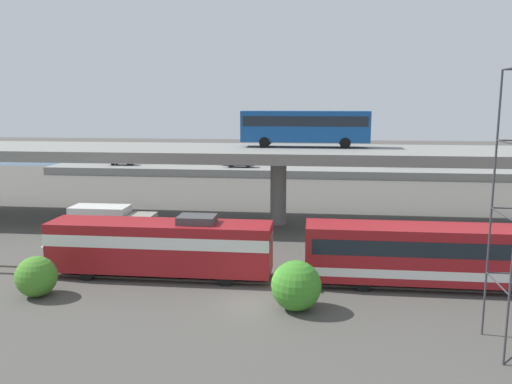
# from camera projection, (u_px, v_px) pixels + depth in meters

# --- Properties ---
(ground_plane) EXTENTS (260.00, 260.00, 0.00)m
(ground_plane) POSITION_uv_depth(u_px,v_px,m) (253.00, 303.00, 29.99)
(ground_plane) COLOR #4C4944
(rail_strip_near) EXTENTS (110.00, 0.12, 0.12)m
(rail_strip_near) POSITION_uv_depth(u_px,v_px,m) (259.00, 283.00, 33.19)
(rail_strip_near) COLOR #59544C
(rail_strip_near) RESTS_ON ground_plane
(rail_strip_far) EXTENTS (110.00, 0.12, 0.12)m
(rail_strip_far) POSITION_uv_depth(u_px,v_px,m) (262.00, 276.00, 34.60)
(rail_strip_far) COLOR #59544C
(rail_strip_far) RESTS_ON ground_plane
(train_locomotive) EXTENTS (15.61, 3.04, 4.18)m
(train_locomotive) POSITION_uv_depth(u_px,v_px,m) (149.00, 244.00, 34.34)
(train_locomotive) COLOR maroon
(train_locomotive) RESTS_ON ground_plane
(train_coach_lead) EXTENTS (20.17, 3.04, 3.86)m
(train_coach_lead) POSITION_uv_depth(u_px,v_px,m) (470.00, 254.00, 32.09)
(train_coach_lead) COLOR maroon
(train_coach_lead) RESTS_ON ground_plane
(highway_overpass) EXTENTS (96.00, 11.19, 7.16)m
(highway_overpass) POSITION_uv_depth(u_px,v_px,m) (279.00, 155.00, 48.44)
(highway_overpass) COLOR gray
(highway_overpass) RESTS_ON ground_plane
(transit_bus_on_overpass) EXTENTS (12.00, 2.68, 3.40)m
(transit_bus_on_overpass) POSITION_uv_depth(u_px,v_px,m) (305.00, 125.00, 49.24)
(transit_bus_on_overpass) COLOR #14478C
(transit_bus_on_overpass) RESTS_ON highway_overpass
(service_truck_east) EXTENTS (6.80, 2.46, 3.04)m
(service_truck_east) POSITION_uv_depth(u_px,v_px,m) (111.00, 223.00, 42.59)
(service_truck_east) COLOR #9E998C
(service_truck_east) RESTS_ON ground_plane
(pier_parking_lot) EXTENTS (78.08, 12.14, 1.22)m
(pier_parking_lot) POSITION_uv_depth(u_px,v_px,m) (294.00, 170.00, 83.72)
(pier_parking_lot) COLOR gray
(pier_parking_lot) RESTS_ON ground_plane
(parked_car_0) EXTENTS (4.53, 1.83, 1.50)m
(parked_car_0) POSITION_uv_depth(u_px,v_px,m) (235.00, 161.00, 84.50)
(parked_car_0) COLOR #515459
(parked_car_0) RESTS_ON pier_parking_lot
(parked_car_1) EXTENTS (4.44, 1.84, 1.50)m
(parked_car_1) POSITION_uv_depth(u_px,v_px,m) (401.00, 162.00, 82.95)
(parked_car_1) COLOR #0C4C26
(parked_car_1) RESTS_ON pier_parking_lot
(parked_car_2) EXTENTS (4.60, 1.92, 1.50)m
(parked_car_2) POSITION_uv_depth(u_px,v_px,m) (150.00, 158.00, 88.29)
(parked_car_2) COLOR #0C4C26
(parked_car_2) RESTS_ON pier_parking_lot
(parked_car_3) EXTENTS (4.43, 1.85, 1.50)m
(parked_car_3) POSITION_uv_depth(u_px,v_px,m) (431.00, 161.00, 83.16)
(parked_car_3) COLOR navy
(parked_car_3) RESTS_ON pier_parking_lot
(parked_car_4) EXTENTS (4.41, 1.89, 1.50)m
(parked_car_4) POSITION_uv_depth(u_px,v_px,m) (240.00, 162.00, 81.99)
(parked_car_4) COLOR navy
(parked_car_4) RESTS_ON pier_parking_lot
(parked_car_5) EXTENTS (4.22, 1.94, 1.50)m
(parked_car_5) POSITION_uv_depth(u_px,v_px,m) (122.00, 160.00, 84.76)
(parked_car_5) COLOR navy
(parked_car_5) RESTS_ON pier_parking_lot
(harbor_water) EXTENTS (140.00, 36.00, 0.01)m
(harbor_water) POSITION_uv_depth(u_px,v_px,m) (298.00, 158.00, 106.34)
(harbor_water) COLOR #2D5170
(harbor_water) RESTS_ON ground_plane
(shrub_left) EXTENTS (2.43, 2.43, 2.43)m
(shrub_left) POSITION_uv_depth(u_px,v_px,m) (36.00, 277.00, 30.93)
(shrub_left) COLOR #438528
(shrub_left) RESTS_ON ground_plane
(shrub_right) EXTENTS (2.80, 2.80, 2.80)m
(shrub_right) POSITION_uv_depth(u_px,v_px,m) (296.00, 286.00, 28.86)
(shrub_right) COLOR #3C8727
(shrub_right) RESTS_ON ground_plane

